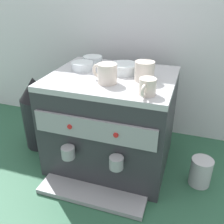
% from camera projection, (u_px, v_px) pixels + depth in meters
% --- Properties ---
extents(ground_plane, '(4.00, 4.00, 0.00)m').
position_uv_depth(ground_plane, '(112.00, 158.00, 1.31)').
color(ground_plane, '#28563D').
extents(tiled_backsplash_wall, '(2.80, 0.03, 1.19)m').
position_uv_depth(tiled_backsplash_wall, '(134.00, 27.00, 1.35)').
color(tiled_backsplash_wall, silver).
rests_on(tiled_backsplash_wall, ground_plane).
extents(espresso_machine, '(0.54, 0.56, 0.45)m').
position_uv_depth(espresso_machine, '(112.00, 121.00, 1.21)').
color(espresso_machine, '#2D2D33').
rests_on(espresso_machine, ground_plane).
extents(ceramic_cup_0, '(0.08, 0.12, 0.08)m').
position_uv_depth(ceramic_cup_0, '(145.00, 71.00, 1.04)').
color(ceramic_cup_0, beige).
rests_on(ceramic_cup_0, espresso_machine).
extents(ceramic_cup_1, '(0.12, 0.08, 0.08)m').
position_uv_depth(ceramic_cup_1, '(106.00, 73.00, 1.01)').
color(ceramic_cup_1, beige).
rests_on(ceramic_cup_1, espresso_machine).
extents(ceramic_cup_2, '(0.06, 0.10, 0.06)m').
position_uv_depth(ceramic_cup_2, '(147.00, 87.00, 0.91)').
color(ceramic_cup_2, beige).
rests_on(ceramic_cup_2, espresso_machine).
extents(ceramic_bowl_0, '(0.10, 0.10, 0.04)m').
position_uv_depth(ceramic_bowl_0, '(83.00, 66.00, 1.17)').
color(ceramic_bowl_0, silver).
rests_on(ceramic_bowl_0, espresso_machine).
extents(ceramic_bowl_1, '(0.09, 0.09, 0.04)m').
position_uv_depth(ceramic_bowl_1, '(93.00, 60.00, 1.26)').
color(ceramic_bowl_1, silver).
rests_on(ceramic_bowl_1, espresso_machine).
extents(ceramic_bowl_2, '(0.12, 0.12, 0.04)m').
position_uv_depth(ceramic_bowl_2, '(124.00, 69.00, 1.13)').
color(ceramic_bowl_2, silver).
rests_on(ceramic_bowl_2, espresso_machine).
extents(coffee_grinder, '(0.16, 0.16, 0.39)m').
position_uv_depth(coffee_grinder, '(37.00, 113.00, 1.34)').
color(coffee_grinder, black).
rests_on(coffee_grinder, ground_plane).
extents(milk_pitcher, '(0.09, 0.09, 0.13)m').
position_uv_depth(milk_pitcher, '(201.00, 172.00, 1.12)').
color(milk_pitcher, '#B7B7BC').
rests_on(milk_pitcher, ground_plane).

